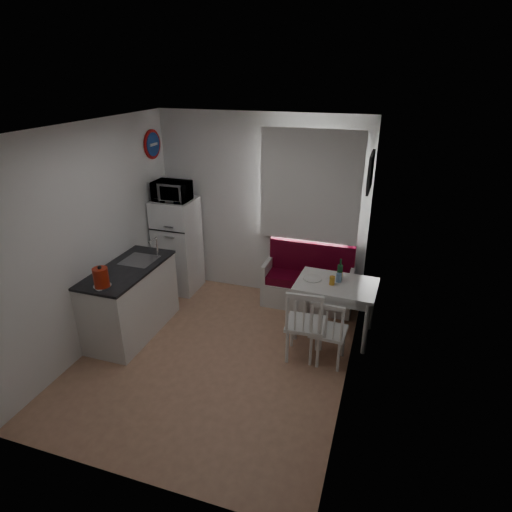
{
  "coord_description": "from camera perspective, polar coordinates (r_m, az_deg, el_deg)",
  "views": [
    {
      "loc": [
        1.73,
        -3.79,
        3.11
      ],
      "look_at": [
        0.33,
        0.5,
        1.12
      ],
      "focal_mm": 30.0,
      "sensor_mm": 36.0,
      "label": 1
    }
  ],
  "objects": [
    {
      "name": "kettle",
      "position": [
        4.93,
        -19.96,
        -2.71
      ],
      "size": [
        0.2,
        0.2,
        0.26
      ],
      "primitive_type": "cylinder",
      "color": "#A7210D",
      "rests_on": "kitchen_counter"
    },
    {
      "name": "plate",
      "position": [
        5.33,
        7.54,
        -2.99
      ],
      "size": [
        0.23,
        0.23,
        0.02
      ],
      "primitive_type": "cylinder",
      "color": "white",
      "rests_on": "dining_table"
    },
    {
      "name": "picture_frame",
      "position": [
        5.01,
        14.99,
        10.78
      ],
      "size": [
        0.04,
        0.52,
        0.42
      ],
      "primitive_type": "cube",
      "color": "black",
      "rests_on": "wall_right"
    },
    {
      "name": "microwave",
      "position": [
        6.12,
        -11.17,
        8.5
      ],
      "size": [
        0.49,
        0.33,
        0.27
      ],
      "primitive_type": "imported",
      "color": "white",
      "rests_on": "fridge"
    },
    {
      "name": "dining_table",
      "position": [
        5.31,
        10.62,
        -4.38
      ],
      "size": [
        0.99,
        0.71,
        0.72
      ],
      "rotation": [
        0.0,
        0.0,
        -0.05
      ],
      "color": "white",
      "rests_on": "floor"
    },
    {
      "name": "wall_front",
      "position": [
        3.24,
        -18.65,
        -11.72
      ],
      "size": [
        3.0,
        0.02,
        2.6
      ],
      "primitive_type": "cube",
      "color": "white",
      "rests_on": "floor"
    },
    {
      "name": "wall_right",
      "position": [
        4.21,
        13.14,
        -2.36
      ],
      "size": [
        0.02,
        3.5,
        2.6
      ],
      "primitive_type": "cube",
      "color": "white",
      "rests_on": "floor"
    },
    {
      "name": "wall_left",
      "position": [
        5.3,
        -20.95,
        2.19
      ],
      "size": [
        0.02,
        3.5,
        2.6
      ],
      "primitive_type": "cube",
      "color": "white",
      "rests_on": "floor"
    },
    {
      "name": "drinking_glass_blue",
      "position": [
        5.3,
        10.99,
        -2.85
      ],
      "size": [
        0.07,
        0.07,
        0.11
      ],
      "primitive_type": "cylinder",
      "color": "#6E92BB",
      "rests_on": "dining_table"
    },
    {
      "name": "kitchen_counter",
      "position": [
        5.59,
        -16.3,
        -5.62
      ],
      "size": [
        0.62,
        1.32,
        1.16
      ],
      "color": "white",
      "rests_on": "floor"
    },
    {
      "name": "curtain",
      "position": [
        5.72,
        7.2,
        9.08
      ],
      "size": [
        1.35,
        0.02,
        1.5
      ],
      "primitive_type": "cube",
      "color": "white",
      "rests_on": "wall_back"
    },
    {
      "name": "drinking_glass_orange",
      "position": [
        5.21,
        10.11,
        -3.24
      ],
      "size": [
        0.06,
        0.06,
        0.11
      ],
      "primitive_type": "cylinder",
      "color": "orange",
      "rests_on": "dining_table"
    },
    {
      "name": "fridge",
      "position": [
        6.42,
        -10.37,
        1.38
      ],
      "size": [
        0.56,
        0.56,
        1.41
      ],
      "primitive_type": "cube",
      "color": "white",
      "rests_on": "floor"
    },
    {
      "name": "bench",
      "position": [
        6.08,
        6.96,
        -3.97
      ],
      "size": [
        1.25,
        0.48,
        0.9
      ],
      "color": "white",
      "rests_on": "floor"
    },
    {
      "name": "chair_right",
      "position": [
        4.81,
        9.57,
        -9.27
      ],
      "size": [
        0.41,
        0.39,
        0.44
      ],
      "rotation": [
        0.0,
        0.0,
        -0.05
      ],
      "color": "white",
      "rests_on": "floor"
    },
    {
      "name": "wine_bottle",
      "position": [
        5.3,
        11.14,
        -1.8
      ],
      "size": [
        0.07,
        0.07,
        0.28
      ],
      "primitive_type": null,
      "color": "#154120",
      "rests_on": "dining_table"
    },
    {
      "name": "wall_sign",
      "position": [
        6.22,
        -13.59,
        14.27
      ],
      "size": [
        0.03,
        0.4,
        0.4
      ],
      "primitive_type": "cylinder",
      "rotation": [
        0.0,
        1.57,
        0.0
      ],
      "color": "navy",
      "rests_on": "wall_left"
    },
    {
      "name": "chair_left",
      "position": [
        4.81,
        6.43,
        -8.31
      ],
      "size": [
        0.46,
        0.44,
        0.49
      ],
      "rotation": [
        0.0,
        0.0,
        0.07
      ],
      "color": "white",
      "rests_on": "floor"
    },
    {
      "name": "ceiling",
      "position": [
        4.2,
        -6.7,
        16.65
      ],
      "size": [
        3.0,
        3.5,
        0.02
      ],
      "primitive_type": "cube",
      "color": "white",
      "rests_on": "wall_back"
    },
    {
      "name": "floor",
      "position": [
        5.2,
        -5.31,
        -13.04
      ],
      "size": [
        3.0,
        3.5,
        0.02
      ],
      "primitive_type": "cube",
      "color": "#A87659",
      "rests_on": "ground"
    },
    {
      "name": "wall_back",
      "position": [
        6.08,
        0.7,
        6.48
      ],
      "size": [
        3.0,
        0.02,
        2.6
      ],
      "primitive_type": "cube",
      "color": "white",
      "rests_on": "floor"
    },
    {
      "name": "window",
      "position": [
        5.8,
        7.31,
        8.77
      ],
      "size": [
        1.22,
        0.06,
        1.47
      ],
      "primitive_type": "cube",
      "color": "white",
      "rests_on": "wall_back"
    }
  ]
}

